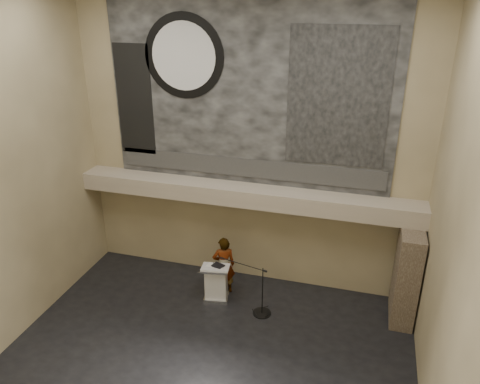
% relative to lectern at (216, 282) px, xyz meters
% --- Properties ---
extents(floor, '(10.00, 10.00, 0.00)m').
position_rel_lectern_xyz_m(floor, '(0.53, -2.53, -0.55)').
color(floor, black).
rests_on(floor, ground).
extents(wall_back, '(10.00, 0.02, 8.50)m').
position_rel_lectern_xyz_m(wall_back, '(0.53, 1.47, 3.70)').
color(wall_back, '#7E7050').
rests_on(wall_back, floor).
extents(wall_front, '(10.00, 0.02, 8.50)m').
position_rel_lectern_xyz_m(wall_front, '(0.53, -6.53, 3.70)').
color(wall_front, '#7E7050').
rests_on(wall_front, floor).
extents(wall_right, '(0.02, 8.00, 8.50)m').
position_rel_lectern_xyz_m(wall_right, '(5.53, -2.53, 3.70)').
color(wall_right, '#7E7050').
rests_on(wall_right, floor).
extents(soffit, '(10.00, 0.80, 0.50)m').
position_rel_lectern_xyz_m(soffit, '(0.53, 1.07, 2.40)').
color(soffit, gray).
rests_on(soffit, wall_back).
extents(sprinkler_left, '(0.04, 0.04, 0.06)m').
position_rel_lectern_xyz_m(sprinkler_left, '(-1.07, 1.02, 2.12)').
color(sprinkler_left, '#B2893D').
rests_on(sprinkler_left, soffit).
extents(sprinkler_right, '(0.04, 0.04, 0.06)m').
position_rel_lectern_xyz_m(sprinkler_right, '(2.43, 1.02, 2.12)').
color(sprinkler_right, '#B2893D').
rests_on(sprinkler_right, soffit).
extents(banner, '(8.00, 0.05, 5.00)m').
position_rel_lectern_xyz_m(banner, '(0.53, 1.44, 5.15)').
color(banner, black).
rests_on(banner, wall_back).
extents(banner_text_strip, '(7.76, 0.02, 0.55)m').
position_rel_lectern_xyz_m(banner_text_strip, '(0.53, 1.40, 3.10)').
color(banner_text_strip, '#2B2B2B').
rests_on(banner_text_strip, banner).
extents(banner_clock_rim, '(2.30, 0.02, 2.30)m').
position_rel_lectern_xyz_m(banner_clock_rim, '(-1.27, 1.40, 6.15)').
color(banner_clock_rim, black).
rests_on(banner_clock_rim, banner).
extents(banner_clock_face, '(1.84, 0.02, 1.84)m').
position_rel_lectern_xyz_m(banner_clock_face, '(-1.27, 1.38, 6.15)').
color(banner_clock_face, silver).
rests_on(banner_clock_face, banner).
extents(banner_building_print, '(2.60, 0.02, 3.60)m').
position_rel_lectern_xyz_m(banner_building_print, '(2.93, 1.40, 5.25)').
color(banner_building_print, black).
rests_on(banner_building_print, banner).
extents(banner_brick_print, '(1.10, 0.02, 3.20)m').
position_rel_lectern_xyz_m(banner_brick_print, '(-2.87, 1.40, 4.85)').
color(banner_brick_print, black).
rests_on(banner_brick_print, banner).
extents(stone_pier, '(0.60, 1.40, 2.70)m').
position_rel_lectern_xyz_m(stone_pier, '(5.18, 0.62, 0.80)').
color(stone_pier, '#433629').
rests_on(stone_pier, floor).
extents(lectern, '(0.87, 0.68, 1.14)m').
position_rel_lectern_xyz_m(lectern, '(0.00, 0.00, 0.00)').
color(lectern, silver).
rests_on(lectern, floor).
extents(binder, '(0.39, 0.35, 0.04)m').
position_rel_lectern_xyz_m(binder, '(0.06, 0.02, 0.56)').
color(binder, black).
rests_on(binder, lectern).
extents(papers, '(0.25, 0.31, 0.00)m').
position_rel_lectern_xyz_m(papers, '(-0.16, -0.00, 0.55)').
color(papers, silver).
rests_on(papers, lectern).
extents(speaker_person, '(0.79, 0.67, 1.83)m').
position_rel_lectern_xyz_m(speaker_person, '(0.11, 0.39, 0.36)').
color(speaker_person, beige).
rests_on(speaker_person, floor).
extents(mic_stand, '(1.58, 0.57, 1.49)m').
position_rel_lectern_xyz_m(mic_stand, '(1.41, -0.31, -0.32)').
color(mic_stand, black).
rests_on(mic_stand, floor).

